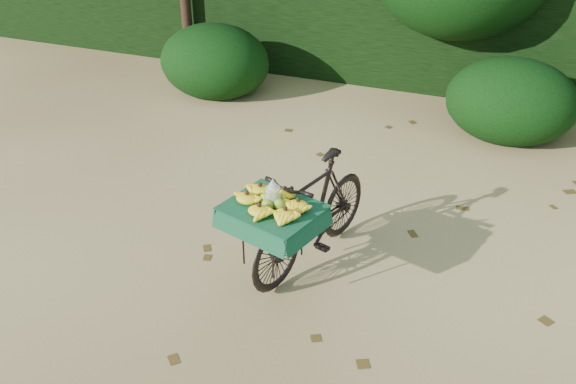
% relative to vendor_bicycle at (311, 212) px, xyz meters
% --- Properties ---
extents(ground, '(80.00, 80.00, 0.00)m').
position_rel_vendor_bicycle_xyz_m(ground, '(0.05, -0.59, -0.56)').
color(ground, '#D0BA6F').
rests_on(ground, ground).
extents(vendor_bicycle, '(1.11, 1.93, 1.09)m').
position_rel_vendor_bicycle_xyz_m(vendor_bicycle, '(0.00, 0.00, 0.00)').
color(vendor_bicycle, black).
rests_on(vendor_bicycle, ground).
extents(hedge_backdrop, '(26.00, 1.80, 1.80)m').
position_rel_vendor_bicycle_xyz_m(hedge_backdrop, '(0.05, 5.71, 0.34)').
color(hedge_backdrop, black).
rests_on(hedge_backdrop, ground).
extents(bush_clumps, '(8.80, 1.70, 0.90)m').
position_rel_vendor_bicycle_xyz_m(bush_clumps, '(0.55, 3.71, -0.11)').
color(bush_clumps, black).
rests_on(bush_clumps, ground).
extents(leaf_litter, '(7.00, 7.30, 0.01)m').
position_rel_vendor_bicycle_xyz_m(leaf_litter, '(0.05, 0.06, -0.55)').
color(leaf_litter, '#4E3A14').
rests_on(leaf_litter, ground).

